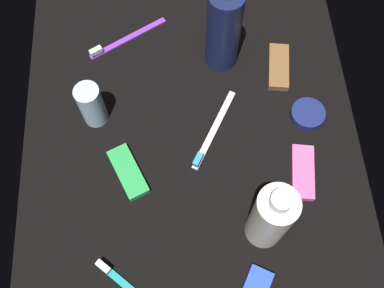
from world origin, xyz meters
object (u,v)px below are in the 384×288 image
at_px(toothbrush_white, 212,133).
at_px(cream_tin_left, 308,114).
at_px(bodywash_bottle, 271,217).
at_px(toothbrush_purple, 123,40).
at_px(deodorant_stick, 92,105).
at_px(snack_bar_brown, 279,67).
at_px(snack_bar_green, 128,172).
at_px(snack_bar_pink, 303,172).
at_px(lotion_bottle, 224,29).

xyz_separation_m(toothbrush_white, cream_tin_left, (0.03, -0.19, 0.00)).
xyz_separation_m(bodywash_bottle, toothbrush_purple, (0.42, 0.24, -0.08)).
height_order(deodorant_stick, cream_tin_left, deodorant_stick).
bearing_deg(toothbrush_purple, snack_bar_brown, -105.88).
relative_size(toothbrush_white, snack_bar_brown, 1.57).
bearing_deg(snack_bar_green, snack_bar_brown, -80.09).
relative_size(snack_bar_green, snack_bar_pink, 1.00).
bearing_deg(bodywash_bottle, snack_bar_green, 62.71).
xyz_separation_m(lotion_bottle, snack_bar_green, (-0.24, 0.19, -0.09)).
distance_m(bodywash_bottle, toothbrush_white, 0.22).
bearing_deg(lotion_bottle, cream_tin_left, -133.19).
height_order(lotion_bottle, deodorant_stick, lotion_bottle).
distance_m(lotion_bottle, toothbrush_purple, 0.23).
distance_m(toothbrush_purple, cream_tin_left, 0.41).
bearing_deg(deodorant_stick, toothbrush_purple, -17.08).
relative_size(bodywash_bottle, toothbrush_purple, 1.14).
bearing_deg(toothbrush_white, deodorant_stick, 76.65).
height_order(snack_bar_brown, cream_tin_left, cream_tin_left).
distance_m(snack_bar_brown, snack_bar_pink, 0.23).
xyz_separation_m(snack_bar_green, cream_tin_left, (0.10, -0.35, 0.00)).
height_order(toothbrush_white, cream_tin_left, toothbrush_white).
relative_size(deodorant_stick, snack_bar_pink, 0.96).
relative_size(toothbrush_purple, snack_bar_green, 1.56).
height_order(bodywash_bottle, cream_tin_left, bodywash_bottle).
xyz_separation_m(snack_bar_brown, snack_bar_green, (-0.21, 0.31, 0.00)).
bearing_deg(deodorant_stick, snack_bar_pink, -110.63).
xyz_separation_m(snack_bar_pink, cream_tin_left, (0.12, -0.03, 0.00)).
relative_size(toothbrush_white, cream_tin_left, 2.48).
xyz_separation_m(snack_bar_green, snack_bar_pink, (-0.02, -0.32, 0.00)).
distance_m(lotion_bottle, cream_tin_left, 0.23).
relative_size(toothbrush_white, snack_bar_green, 1.57).
bearing_deg(cream_tin_left, snack_bar_green, 105.29).
bearing_deg(snack_bar_pink, deodorant_stick, 78.13).
height_order(lotion_bottle, snack_bar_green, lotion_bottle).
xyz_separation_m(lotion_bottle, bodywash_bottle, (-0.36, -0.04, -0.01)).
relative_size(bodywash_bottle, snack_bar_brown, 1.79).
bearing_deg(bodywash_bottle, toothbrush_purple, 30.00).
height_order(deodorant_stick, toothbrush_white, deodorant_stick).
relative_size(toothbrush_white, toothbrush_purple, 1.00).
bearing_deg(snack_bar_brown, snack_bar_green, 132.52).
relative_size(lotion_bottle, deodorant_stick, 2.16).
relative_size(lotion_bottle, snack_bar_green, 2.07).
distance_m(toothbrush_white, snack_bar_pink, 0.18).
xyz_separation_m(toothbrush_white, snack_bar_green, (-0.07, 0.16, 0.00)).
xyz_separation_m(bodywash_bottle, snack_bar_green, (0.12, 0.23, -0.08)).
relative_size(deodorant_stick, toothbrush_white, 0.61).
distance_m(bodywash_bottle, cream_tin_left, 0.26).
bearing_deg(snack_bar_pink, toothbrush_white, 69.08).
height_order(deodorant_stick, snack_bar_green, deodorant_stick).
xyz_separation_m(bodywash_bottle, snack_bar_pink, (0.10, -0.09, -0.08)).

